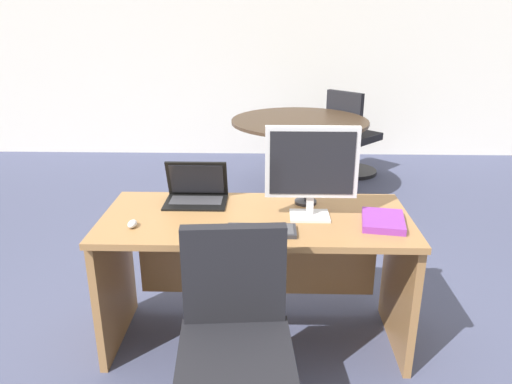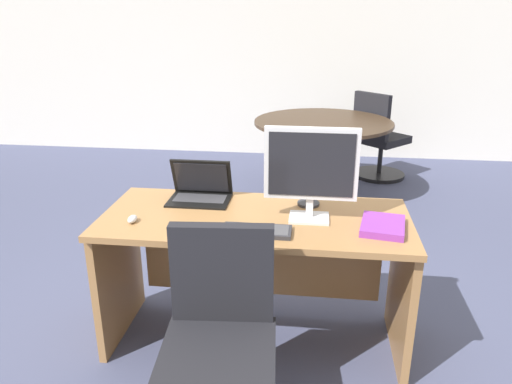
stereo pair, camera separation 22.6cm
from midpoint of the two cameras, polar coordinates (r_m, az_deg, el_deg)
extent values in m
plane|color=#474C6B|center=(4.19, 4.01, -4.33)|extent=(12.00, 12.00, 0.00)
cube|color=silver|center=(6.22, 5.66, 17.02)|extent=(10.00, 0.10, 2.80)
cube|color=#9E7042|center=(2.53, 2.47, -3.22)|extent=(1.58, 0.69, 0.03)
cube|color=#9E7042|center=(2.85, -13.49, -9.32)|extent=(0.04, 0.60, 0.72)
cube|color=#9E7042|center=(2.76, 18.84, -11.03)|extent=(0.04, 0.60, 0.72)
cube|color=#9E7042|center=(2.90, 2.79, -7.37)|extent=(1.39, 0.02, 0.50)
cube|color=silver|center=(2.51, 8.75, -3.03)|extent=(0.20, 0.16, 0.01)
cube|color=silver|center=(2.50, 8.81, -1.76)|extent=(0.04, 0.02, 0.10)
cube|color=silver|center=(2.41, 9.11, 3.21)|extent=(0.46, 0.04, 0.36)
cube|color=black|center=(2.39, 9.12, 3.07)|extent=(0.41, 0.00, 0.32)
cube|color=black|center=(2.72, -4.25, -1.01)|extent=(0.34, 0.24, 0.01)
cube|color=#38383D|center=(2.73, -4.18, -0.75)|extent=(0.29, 0.13, 0.00)
cube|color=black|center=(2.76, -3.99, 1.74)|extent=(0.34, 0.09, 0.22)
cube|color=black|center=(2.75, -4.02, 1.65)|extent=(0.30, 0.07, 0.18)
cube|color=#2D2D33|center=(2.33, 2.88, -4.58)|extent=(0.33, 0.14, 0.02)
cube|color=#47474C|center=(2.33, 2.88, -4.34)|extent=(0.30, 0.12, 0.00)
ellipsoid|color=silver|center=(2.49, -11.67, -3.15)|extent=(0.04, 0.08, 0.03)
cylinder|color=#2D2D33|center=(2.69, 8.51, -1.38)|extent=(0.12, 0.12, 0.01)
cylinder|color=#2D2D33|center=(2.64, 8.67, 1.52)|extent=(0.02, 0.02, 0.27)
sphere|color=#2D2D33|center=(2.56, 8.89, 5.03)|extent=(0.11, 0.11, 0.11)
cube|color=purple|center=(2.47, 17.07, -3.82)|extent=(0.24, 0.29, 0.03)
cube|color=black|center=(2.07, -1.16, -18.77)|extent=(0.50, 0.50, 0.08)
cube|color=black|center=(2.10, -0.84, -9.45)|extent=(0.44, 0.09, 0.44)
cylinder|color=black|center=(5.00, 8.72, -0.13)|extent=(0.60, 0.60, 0.04)
cylinder|color=black|center=(4.88, 8.95, 3.86)|extent=(0.08, 0.08, 0.69)
cylinder|color=#3F2D1E|center=(4.80, 9.18, 7.97)|extent=(1.33, 1.33, 0.03)
cylinder|color=black|center=(5.71, 15.17, 1.98)|extent=(0.56, 0.56, 0.04)
cylinder|color=black|center=(5.65, 15.34, 3.85)|extent=(0.05, 0.05, 0.35)
cube|color=black|center=(5.60, 15.55, 5.95)|extent=(0.65, 0.65, 0.08)
cube|color=black|center=(5.36, 14.45, 8.52)|extent=(0.36, 0.34, 0.48)
camera|label=1|loc=(0.11, -87.42, 0.95)|focal=34.45mm
camera|label=2|loc=(0.11, 92.58, -0.95)|focal=34.45mm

